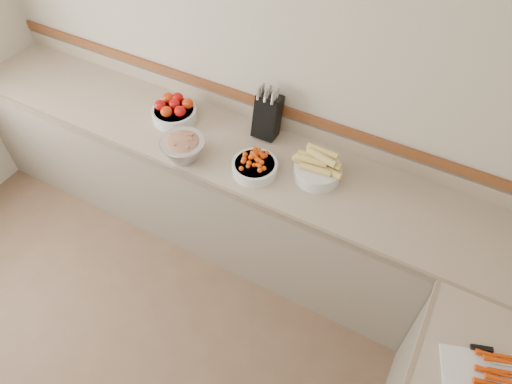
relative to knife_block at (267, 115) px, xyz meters
The scene contains 7 objects.
back_wall 0.30m from the knife_block, 142.70° to the left, with size 4.00×4.00×0.00m, color #BDB29C.
counter_back 0.65m from the knife_block, 120.43° to the right, with size 4.00×0.65×1.08m.
knife_block is the anchor object (origin of this frame).
tomato_bowl 0.63m from the knife_block, 165.03° to the right, with size 0.29×0.29×0.14m.
cherry_tomato_bowl 0.36m from the knife_block, 74.19° to the right, with size 0.27×0.27×0.15m.
corn_bowl 0.48m from the knife_block, 24.83° to the right, with size 0.31×0.28×0.20m.
rhubarb_bowl 0.55m from the knife_block, 128.27° to the right, with size 0.27×0.27×0.16m.
Camera 1 is at (1.12, -0.07, 2.84)m, focal length 32.00 mm.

